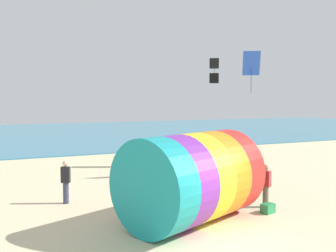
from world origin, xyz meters
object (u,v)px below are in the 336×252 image
giant_inflatable_tube (192,178)px  kite_blue_diamond (251,64)px  bystander_mid_beach (66,181)px  cooler_box (268,208)px  kite_handler (266,185)px  kite_black_box (214,71)px

giant_inflatable_tube → kite_blue_diamond: (6.70, 5.65, 4.75)m
kite_blue_diamond → bystander_mid_beach: kite_blue_diamond is taller
kite_blue_diamond → cooler_box: kite_blue_diamond is taller
kite_handler → bystander_mid_beach: size_ratio=0.96×
kite_black_box → kite_blue_diamond: (0.21, -3.61, 0.15)m
kite_blue_diamond → cooler_box: 9.22m
kite_black_box → giant_inflatable_tube: bearing=-125.0°
kite_blue_diamond → bystander_mid_beach: size_ratio=1.26×
giant_inflatable_tube → kite_blue_diamond: size_ratio=2.46×
kite_black_box → cooler_box: size_ratio=3.21×
giant_inflatable_tube → kite_handler: (3.61, 0.43, -0.69)m
kite_black_box → bystander_mid_beach: bearing=-154.1°
cooler_box → bystander_mid_beach: bearing=146.4°
giant_inflatable_tube → kite_blue_diamond: 9.97m
kite_black_box → kite_handler: bearing=-108.1°
giant_inflatable_tube → kite_black_box: size_ratio=3.37×
cooler_box → kite_blue_diamond: bearing=59.1°
giant_inflatable_tube → kite_black_box: (6.49, 9.26, 4.60)m
bystander_mid_beach → cooler_box: bearing=-33.6°
bystander_mid_beach → kite_blue_diamond: bearing=7.3°
giant_inflatable_tube → bystander_mid_beach: 5.70m
kite_handler → kite_black_box: kite_black_box is taller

